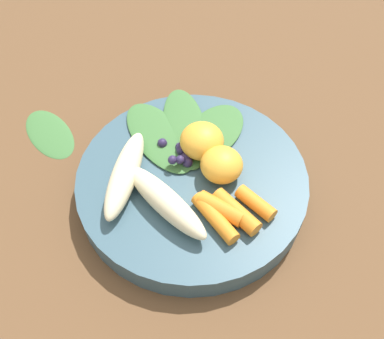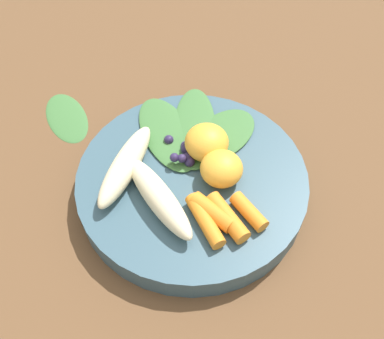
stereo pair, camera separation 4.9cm
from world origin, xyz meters
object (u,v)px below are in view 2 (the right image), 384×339
object	(u,v)px
bowl	(192,183)
banana_peeled_right	(125,165)
orange_segment_near	(207,142)
kale_leaf_stray	(66,116)
banana_peeled_left	(159,197)

from	to	relation	value
bowl	banana_peeled_right	distance (m)	0.08
bowl	orange_segment_near	bearing A→B (deg)	140.55
orange_segment_near	kale_leaf_stray	xyz separation A→B (m)	(-0.13, -0.17, -0.05)
bowl	orange_segment_near	size ratio (longest dim) A/B	5.20
banana_peeled_right	kale_leaf_stray	size ratio (longest dim) A/B	1.20
banana_peeled_left	orange_segment_near	xyz separation A→B (m)	(-0.06, 0.07, 0.01)
banana_peeled_left	kale_leaf_stray	size ratio (longest dim) A/B	1.20
orange_segment_near	banana_peeled_right	bearing A→B (deg)	-83.80
orange_segment_near	kale_leaf_stray	distance (m)	0.22
bowl	kale_leaf_stray	world-z (taller)	bowl
bowl	banana_peeled_right	world-z (taller)	banana_peeled_right
bowl	banana_peeled_left	bearing A→B (deg)	-53.00
banana_peeled_right	kale_leaf_stray	xyz separation A→B (m)	(-0.14, -0.07, -0.04)
banana_peeled_left	orange_segment_near	distance (m)	0.09
banana_peeled_right	orange_segment_near	distance (m)	0.10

